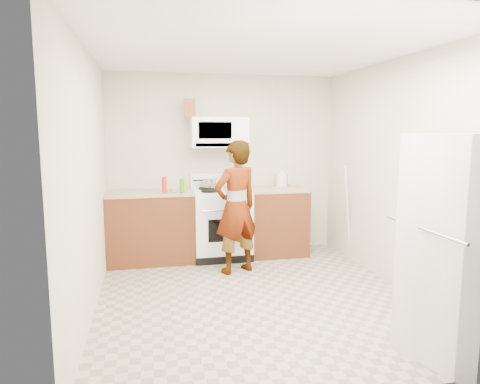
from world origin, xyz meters
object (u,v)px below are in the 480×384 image
object	(u,v)px
gas_range	(221,222)
fridge	(465,249)
microwave	(219,133)
saucepan	(210,183)
person	(236,207)
kettle	(282,180)

from	to	relation	value
gas_range	fridge	xyz separation A→B (m)	(1.33, -2.98, 0.36)
microwave	fridge	world-z (taller)	microwave
microwave	fridge	bearing A→B (deg)	-66.88
saucepan	gas_range	bearing A→B (deg)	-53.58
saucepan	person	bearing A→B (deg)	-76.81
fridge	saucepan	world-z (taller)	fridge
kettle	saucepan	bearing A→B (deg)	-169.59
fridge	saucepan	bearing A→B (deg)	96.16
kettle	saucepan	size ratio (longest dim) A/B	0.87
person	fridge	world-z (taller)	fridge
microwave	saucepan	distance (m)	0.70
person	microwave	bearing A→B (deg)	-107.53
fridge	kettle	size ratio (longest dim) A/B	9.00
fridge	person	bearing A→B (deg)	99.86
fridge	gas_range	bearing A→B (deg)	95.43
saucepan	microwave	bearing A→B (deg)	-17.42
gas_range	saucepan	world-z (taller)	gas_range
gas_range	microwave	distance (m)	1.22
gas_range	person	bearing A→B (deg)	-83.84
person	fridge	bearing A→B (deg)	95.72
microwave	kettle	xyz separation A→B (m)	(0.91, 0.04, -0.67)
person	kettle	bearing A→B (deg)	-157.96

